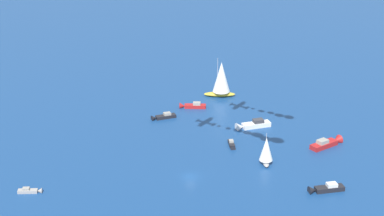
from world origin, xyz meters
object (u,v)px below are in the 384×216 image
motorboat_ahead (328,143)px  sailboat_outer_ring_a (266,150)px  motorboat_inshore (252,125)px  motorboat_far_port (31,191)px  motorboat_far_stbd (192,106)px  motorboat_outer_ring_b (162,117)px  motorboat_offshore (232,145)px  motorboat_near_centre (325,189)px  sailboat_trailing (221,79)px

motorboat_ahead → sailboat_outer_ring_a: sailboat_outer_ring_a is taller
motorboat_inshore → sailboat_outer_ring_a: size_ratio=1.28×
motorboat_far_port → motorboat_inshore: motorboat_inshore is taller
motorboat_far_port → sailboat_outer_ring_a: (-10.25, -62.69, 3.54)m
motorboat_far_stbd → motorboat_outer_ring_b: bearing=110.7°
motorboat_inshore → motorboat_offshore: (-9.45, 11.80, -0.40)m
motorboat_far_port → motorboat_far_stbd: motorboat_far_stbd is taller
motorboat_far_port → motorboat_inshore: (13.20, -71.17, 0.39)m
motorboat_offshore → motorboat_far_stbd: bearing=-2.7°
motorboat_offshore → motorboat_near_centre: bearing=-164.8°
motorboat_ahead → motorboat_far_stbd: bearing=29.0°
sailboat_trailing → sailboat_outer_ring_a: 53.18m
motorboat_near_centre → sailboat_outer_ring_a: sailboat_outer_ring_a is taller
motorboat_inshore → sailboat_outer_ring_a: (-23.45, 8.47, 3.16)m
sailboat_outer_ring_a → motorboat_inshore: bearing=-19.9°
motorboat_ahead → motorboat_outer_ring_b: motorboat_ahead is taller
motorboat_offshore → motorboat_outer_ring_b: 29.56m
motorboat_near_centre → sailboat_outer_ring_a: bearing=16.5°
motorboat_far_stbd → motorboat_ahead: 49.75m
motorboat_near_centre → sailboat_trailing: 72.09m
motorboat_far_port → sailboat_outer_ring_a: sailboat_outer_ring_a is taller
motorboat_far_port → motorboat_far_stbd: (35.92, -60.89, 0.20)m
motorboat_far_stbd → motorboat_inshore: motorboat_inshore is taller
sailboat_trailing → sailboat_outer_ring_a: (-51.77, 11.93, -2.36)m
motorboat_far_stbd → motorboat_outer_ring_b: (-4.65, 12.31, -0.06)m
motorboat_far_stbd → motorboat_ahead: size_ratio=0.77×
motorboat_ahead → motorboat_far_port: bearing=84.9°
sailboat_outer_ring_a → motorboat_ahead: bearing=-83.2°
motorboat_far_stbd → motorboat_outer_ring_b: 13.16m
motorboat_near_centre → motorboat_far_stbd: motorboat_near_centre is taller
sailboat_outer_ring_a → motorboat_far_stbd: bearing=2.2°
motorboat_far_stbd → sailboat_outer_ring_a: size_ratio=1.00×
motorboat_far_port → motorboat_inshore: size_ratio=0.56×
motorboat_offshore → sailboat_trailing: sailboat_trailing is taller
motorboat_inshore → sailboat_trailing: size_ratio=0.81×
sailboat_outer_ring_a → motorboat_far_port: bearing=80.7°
motorboat_near_centre → motorboat_far_port: size_ratio=1.53×
motorboat_far_port → motorboat_offshore: bearing=-86.4°
sailboat_outer_ring_a → motorboat_offshore: bearing=13.4°
motorboat_near_centre → motorboat_offshore: 35.06m
motorboat_inshore → motorboat_ahead: motorboat_inshore is taller
motorboat_near_centre → motorboat_far_port: 74.87m
motorboat_inshore → motorboat_far_stbd: bearing=24.3°
sailboat_trailing → sailboat_outer_ring_a: size_ratio=1.59×
motorboat_outer_ring_b → motorboat_ahead: bearing=-136.8°
motorboat_near_centre → motorboat_inshore: motorboat_inshore is taller
motorboat_near_centre → motorboat_ahead: motorboat_ahead is taller
motorboat_near_centre → motorboat_far_port: (30.09, 68.56, -0.25)m
motorboat_inshore → sailboat_trailing: bearing=-7.0°
motorboat_near_centre → motorboat_inshore: (43.29, -2.61, 0.14)m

